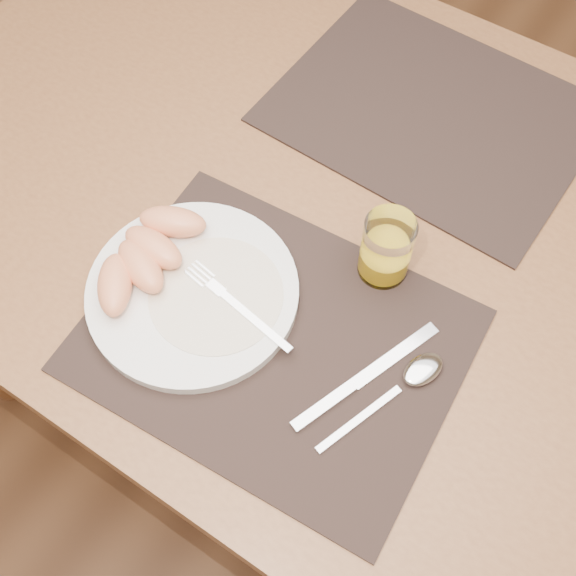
# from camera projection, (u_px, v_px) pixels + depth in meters

# --- Properties ---
(ground) EXTENTS (5.00, 5.00, 0.00)m
(ground) POSITION_uv_depth(u_px,v_px,m) (323.00, 402.00, 1.65)
(ground) COLOR brown
(ground) RESTS_ON ground
(table) EXTENTS (1.40, 0.90, 0.75)m
(table) POSITION_uv_depth(u_px,v_px,m) (343.00, 243.00, 1.07)
(table) COLOR brown
(table) RESTS_ON ground
(placemat_near) EXTENTS (0.47, 0.38, 0.00)m
(placemat_near) POSITION_uv_depth(u_px,v_px,m) (274.00, 340.00, 0.89)
(placemat_near) COLOR black
(placemat_near) RESTS_ON table
(placemat_far) EXTENTS (0.46, 0.36, 0.00)m
(placemat_far) POSITION_uv_depth(u_px,v_px,m) (432.00, 113.00, 1.08)
(placemat_far) COLOR black
(placemat_far) RESTS_ON table
(plate) EXTENTS (0.27, 0.27, 0.02)m
(plate) POSITION_uv_depth(u_px,v_px,m) (193.00, 292.00, 0.92)
(plate) COLOR white
(plate) RESTS_ON placemat_near
(plate_dressing) EXTENTS (0.17, 0.17, 0.00)m
(plate_dressing) POSITION_uv_depth(u_px,v_px,m) (216.00, 294.00, 0.90)
(plate_dressing) COLOR white
(plate_dressing) RESTS_ON plate
(fork) EXTENTS (0.17, 0.05, 0.00)m
(fork) POSITION_uv_depth(u_px,v_px,m) (230.00, 299.00, 0.90)
(fork) COLOR silver
(fork) RESTS_ON plate
(knife) EXTENTS (0.09, 0.21, 0.01)m
(knife) POSITION_uv_depth(u_px,v_px,m) (354.00, 385.00, 0.86)
(knife) COLOR silver
(knife) RESTS_ON placemat_near
(spoon) EXTENTS (0.08, 0.19, 0.01)m
(spoon) POSITION_uv_depth(u_px,v_px,m) (414.00, 377.00, 0.86)
(spoon) COLOR silver
(spoon) RESTS_ON placemat_near
(juice_glass) EXTENTS (0.07, 0.07, 0.10)m
(juice_glass) POSITION_uv_depth(u_px,v_px,m) (386.00, 250.00, 0.90)
(juice_glass) COLOR white
(juice_glass) RESTS_ON placemat_near
(grapefruit_wedges) EXTENTS (0.11, 0.20, 0.04)m
(grapefruit_wedges) POSITION_uv_depth(u_px,v_px,m) (146.00, 255.00, 0.91)
(grapefruit_wedges) COLOR #E88F5E
(grapefruit_wedges) RESTS_ON plate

